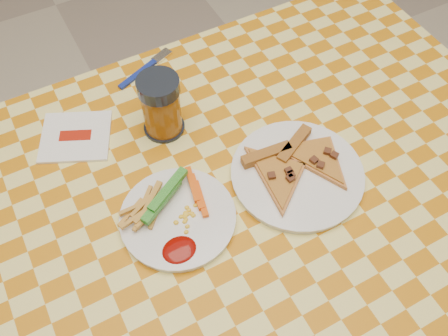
% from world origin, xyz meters
% --- Properties ---
extents(ground, '(8.00, 8.00, 0.00)m').
position_xyz_m(ground, '(0.00, 0.00, 0.00)').
color(ground, beige).
rests_on(ground, ground).
extents(table, '(1.28, 0.88, 0.76)m').
position_xyz_m(table, '(0.00, 0.00, 0.68)').
color(table, white).
rests_on(table, ground).
extents(plate_left, '(0.27, 0.27, 0.01)m').
position_xyz_m(plate_left, '(-0.10, 0.00, 0.76)').
color(plate_left, white).
rests_on(plate_left, table).
extents(plate_right, '(0.31, 0.31, 0.01)m').
position_xyz_m(plate_right, '(0.14, -0.02, 0.76)').
color(plate_right, white).
rests_on(plate_right, table).
extents(fries_veggies, '(0.18, 0.17, 0.04)m').
position_xyz_m(fries_veggies, '(-0.11, 0.02, 0.78)').
color(fries_veggies, gold).
rests_on(fries_veggies, plate_left).
extents(pizza_slices, '(0.25, 0.23, 0.02)m').
position_xyz_m(pizza_slices, '(0.14, -0.00, 0.78)').
color(pizza_slices, '#CD833F').
rests_on(pizza_slices, plate_right).
extents(drink_glass, '(0.08, 0.08, 0.13)m').
position_xyz_m(drink_glass, '(-0.04, 0.21, 0.82)').
color(drink_glass, black).
rests_on(drink_glass, table).
extents(napkin, '(0.18, 0.17, 0.01)m').
position_xyz_m(napkin, '(-0.20, 0.27, 0.76)').
color(napkin, white).
rests_on(napkin, table).
extents(fork, '(0.15, 0.08, 0.01)m').
position_xyz_m(fork, '(-0.00, 0.39, 0.76)').
color(fork, navy).
rests_on(fork, table).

